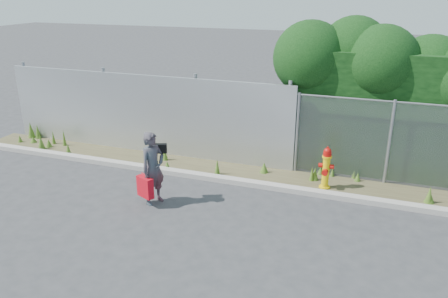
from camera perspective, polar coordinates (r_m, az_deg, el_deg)
ground at (r=8.92m, az=-1.19°, el=-9.25°), size 80.00×80.00×0.00m
curb at (r=10.41m, az=2.30°, el=-4.31°), size 16.00×0.22×0.12m
weed_strip at (r=11.23m, az=-0.74°, el=-2.19°), size 16.00×1.30×0.51m
corrugated_fence at (r=12.33m, az=-10.51°, el=4.52°), size 8.50×0.21×2.30m
chainlink_fence at (r=10.89m, az=26.27°, el=0.14°), size 6.50×0.07×2.05m
hedge at (r=11.57m, az=26.65°, el=7.00°), size 8.01×2.16×3.87m
fire_hydrant at (r=10.29m, az=13.18°, el=-2.51°), size 0.35×0.31×1.03m
woman at (r=9.39m, az=-9.25°, el=-2.49°), size 0.58×0.69×1.60m
red_tote_bag at (r=9.44m, az=-10.25°, el=-4.91°), size 0.41×0.15×0.54m
black_shoulder_bag at (r=9.42m, az=-8.29°, el=0.08°), size 0.27×0.11×0.20m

